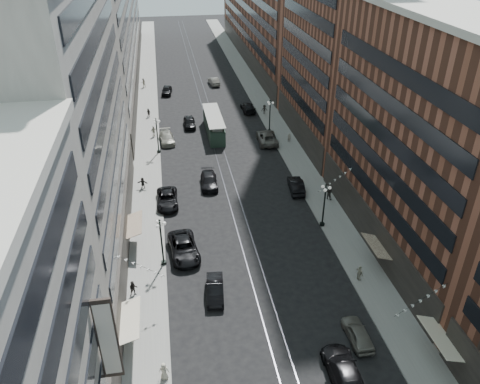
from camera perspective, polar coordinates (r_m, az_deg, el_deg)
ground at (r=77.71m, az=-3.09°, el=6.84°), size 220.00×220.00×0.00m
sidewalk_west at (r=86.61m, az=-11.24°, el=8.90°), size 4.00×180.00×0.15m
sidewalk_east at (r=88.55m, az=3.30°, el=9.92°), size 4.00×180.00×0.15m
rail_west at (r=86.85m, az=-4.36°, el=9.42°), size 0.12×180.00×0.02m
rail_east at (r=86.98m, az=-3.43°, el=9.48°), size 0.12×180.00×0.02m
building_west_mid at (r=47.92m, az=-20.24°, el=7.60°), size 8.00×36.00×28.00m
building_west_far at (r=108.69m, az=-15.27°, el=19.93°), size 8.00×90.00×26.00m
building_east_mid at (r=49.82m, az=21.20°, el=5.74°), size 8.00×30.00×24.00m
building_east_tower at (r=71.91m, az=11.46°, el=21.85°), size 8.00×26.00×42.00m
building_east_far at (r=119.91m, az=2.62°, el=21.31°), size 8.00×72.00×24.00m
lamppost_sw_far at (r=47.89m, az=-9.55°, el=-5.87°), size 1.03×1.14×5.52m
lamppost_sw_mid at (r=71.52m, az=-10.06°, el=6.93°), size 1.03×1.14×5.52m
lamppost_se_far at (r=53.89m, az=10.23°, el=-1.42°), size 1.03×1.14×5.52m
lamppost_se_mid at (r=77.99m, az=3.66°, el=9.37°), size 1.03×1.14×5.52m
streetcar at (r=78.14m, az=-3.22°, el=8.15°), size 2.57×11.62×3.21m
car_2 at (r=50.32m, az=-6.86°, el=-6.78°), size 3.48×6.46×1.72m
car_4 at (r=42.59m, az=14.16°, el=-16.36°), size 1.73×4.27×1.45m
car_5 at (r=45.26m, az=-3.07°, el=-11.79°), size 2.00×4.64×1.49m
car_6 at (r=39.54m, az=12.57°, el=-20.57°), size 2.57×6.03×1.73m
pedestrian_1 at (r=39.07m, az=-9.24°, el=-20.73°), size 0.85×0.56×1.61m
pedestrian_2 at (r=46.09m, az=-12.87°, el=-11.39°), size 0.86×0.57×1.63m
pedestrian_4 at (r=48.02m, az=14.36°, el=-9.56°), size 0.74×1.09×1.71m
car_7 at (r=59.08m, az=-8.86°, el=-0.85°), size 2.62×5.60×1.55m
car_8 at (r=75.92m, az=-8.92°, el=6.54°), size 2.60×5.45×1.53m
car_9 at (r=98.16m, az=-8.92°, el=12.15°), size 2.48×4.93×1.61m
car_10 at (r=61.74m, az=6.85°, el=0.82°), size 2.18×5.02×1.61m
car_11 at (r=75.08m, az=3.32°, el=6.68°), size 3.25×6.45×1.75m
car_12 at (r=87.83m, az=0.98°, el=10.29°), size 2.23×5.45×1.58m
car_13 at (r=81.36m, az=-6.18°, el=8.45°), size 1.95×4.82×1.64m
car_14 at (r=103.05m, az=-3.20°, el=13.34°), size 2.24×4.89×1.55m
pedestrian_5 at (r=62.97m, az=-11.78°, el=1.10°), size 1.46×0.77×1.51m
pedestrian_6 at (r=78.11m, az=-10.48°, el=7.31°), size 1.13×0.85×1.75m
pedestrian_7 at (r=60.22m, az=10.82°, el=-0.06°), size 0.99×0.99×1.85m
pedestrian_8 at (r=75.19m, az=6.00°, el=6.63°), size 0.59×0.41×1.53m
pedestrian_9 at (r=86.27m, az=3.00°, el=10.02°), size 1.13×0.52×1.71m
car_extra_0 at (r=62.52m, az=-3.79°, el=1.35°), size 2.36×5.38×1.54m
pedestrian_extra_0 at (r=102.77m, az=-11.70°, el=12.90°), size 1.04×0.80×1.89m
pedestrian_extra_1 at (r=86.34m, az=-11.09°, el=9.45°), size 0.85×0.76×1.55m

